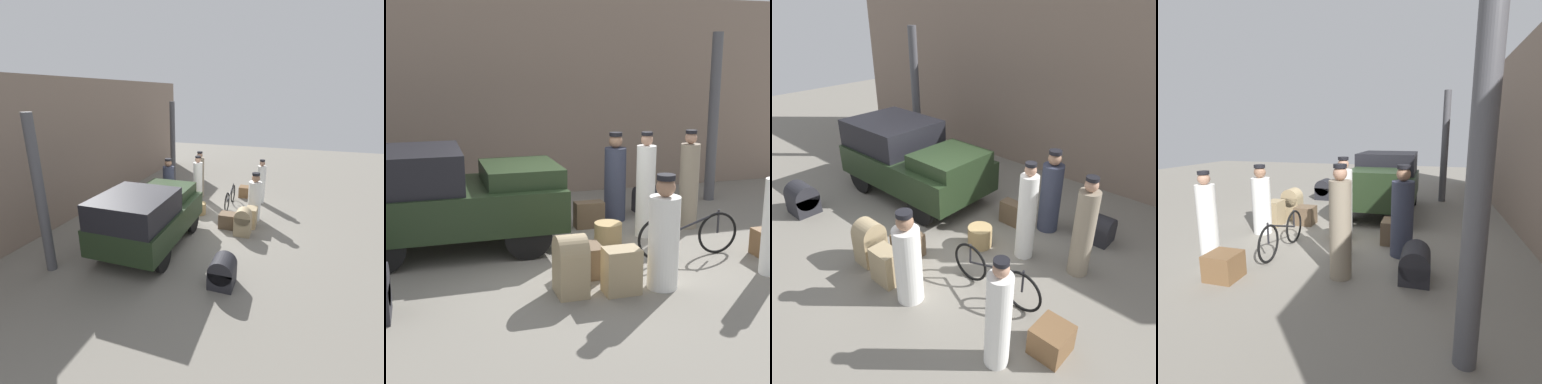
# 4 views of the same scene
# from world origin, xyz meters

# --- Properties ---
(ground_plane) EXTENTS (30.00, 30.00, 0.00)m
(ground_plane) POSITION_xyz_m (0.00, 0.00, 0.00)
(ground_plane) COLOR gray
(station_building_facade) EXTENTS (16.00, 0.15, 4.50)m
(station_building_facade) POSITION_xyz_m (0.00, 4.08, 2.25)
(station_building_facade) COLOR gray
(station_building_facade) RESTS_ON ground
(canopy_pillar_left) EXTENTS (0.23, 0.23, 3.66)m
(canopy_pillar_left) POSITION_xyz_m (-3.73, 2.41, 1.83)
(canopy_pillar_left) COLOR #4C4C51
(canopy_pillar_left) RESTS_ON ground
(canopy_pillar_right) EXTENTS (0.23, 0.23, 3.66)m
(canopy_pillar_right) POSITION_xyz_m (3.96, 2.41, 1.83)
(canopy_pillar_right) COLOR #4C4C51
(canopy_pillar_right) RESTS_ON ground
(truck) EXTENTS (3.56, 1.85, 1.70)m
(truck) POSITION_xyz_m (-1.96, 0.69, 0.94)
(truck) COLOR black
(truck) RESTS_ON ground
(bicycle) EXTENTS (1.74, 0.04, 0.74)m
(bicycle) POSITION_xyz_m (1.75, -0.75, 0.36)
(bicycle) COLOR black
(bicycle) RESTS_ON ground
(wicker_basket) EXTENTS (0.47, 0.47, 0.40)m
(wicker_basket) POSITION_xyz_m (0.70, 0.11, 0.20)
(wicker_basket) COLOR tan
(wicker_basket) RESTS_ON ground
(porter_standing_middle) EXTENTS (0.42, 0.42, 1.60)m
(porter_standing_middle) POSITION_xyz_m (0.84, -1.75, 0.72)
(porter_standing_middle) COLOR white
(porter_standing_middle) RESTS_ON ground
(conductor_in_dark_uniform) EXTENTS (0.42, 0.42, 1.74)m
(conductor_in_dark_uniform) POSITION_xyz_m (1.35, 1.52, 0.79)
(conductor_in_dark_uniform) COLOR #33384C
(conductor_in_dark_uniform) RESTS_ON ground
(porter_lifting_near_truck) EXTENTS (0.35, 0.35, 1.84)m
(porter_lifting_near_truck) POSITION_xyz_m (2.49, 0.66, 0.85)
(porter_lifting_near_truck) COLOR gray
(porter_lifting_near_truck) RESTS_ON ground
(porter_carrying_trunk) EXTENTS (0.33, 0.33, 1.67)m
(porter_carrying_trunk) POSITION_xyz_m (2.58, -1.75, 0.77)
(porter_carrying_trunk) COLOR white
(porter_carrying_trunk) RESTS_ON ground
(porter_with_bicycle) EXTENTS (0.33, 0.33, 1.87)m
(porter_with_bicycle) POSITION_xyz_m (1.51, 0.43, 0.87)
(porter_with_bicycle) COLOR white
(porter_with_bicycle) RESTS_ON ground
(suitcase_small_leather) EXTENTS (0.46, 0.50, 0.43)m
(suitcase_small_leather) POSITION_xyz_m (3.03, -1.13, 0.22)
(suitcase_small_leather) COLOR brown
(suitcase_small_leather) RESTS_ON ground
(trunk_barrel_dark) EXTENTS (0.59, 0.54, 0.70)m
(trunk_barrel_dark) POSITION_xyz_m (-3.02, -1.61, 0.33)
(trunk_barrel_dark) COLOR #232328
(trunk_barrel_dark) RESTS_ON ground
(trunk_wicker_pale) EXTENTS (0.40, 0.48, 0.83)m
(trunk_wicker_pale) POSITION_xyz_m (-0.43, -1.60, 0.43)
(trunk_wicker_pale) COLOR #9E8966
(trunk_wicker_pale) RESTS_ON ground
(suitcase_black_upright) EXTENTS (0.65, 0.47, 0.56)m
(suitcase_black_upright) POSITION_xyz_m (2.25, 1.83, 0.26)
(suitcase_black_upright) COLOR #232328
(suitcase_black_upright) RESTS_ON ground
(trunk_large_brown) EXTENTS (0.55, 0.27, 0.49)m
(trunk_large_brown) POSITION_xyz_m (0.71, 1.19, 0.25)
(trunk_large_brown) COLOR brown
(trunk_large_brown) RESTS_ON ground
(trunk_umber_medium) EXTENTS (0.45, 0.47, 0.46)m
(trunk_umber_medium) POSITION_xyz_m (-0.05, -1.05, 0.23)
(trunk_umber_medium) COLOR brown
(trunk_umber_medium) RESTS_ON ground
(suitcase_tan_flat) EXTENTS (0.48, 0.34, 0.63)m
(suitcase_tan_flat) POSITION_xyz_m (0.23, -1.75, 0.31)
(suitcase_tan_flat) COLOR #9E8966
(suitcase_tan_flat) RESTS_ON ground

